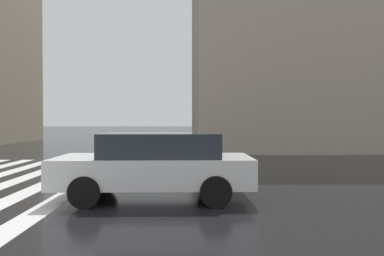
% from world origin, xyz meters
% --- Properties ---
extents(haussmann_block_corner, '(16.46, 21.35, 18.04)m').
position_xyz_m(haussmann_block_corner, '(20.73, -16.77, 8.83)').
color(haussmann_block_corner, tan).
rests_on(haussmann_block_corner, ground_plane).
extents(car_white, '(1.85, 4.10, 1.41)m').
position_xyz_m(car_white, '(2.50, -4.80, 0.76)').
color(car_white, silver).
rests_on(car_white, ground_plane).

